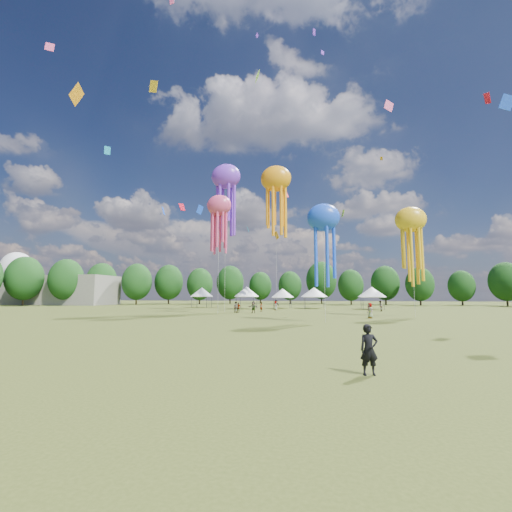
# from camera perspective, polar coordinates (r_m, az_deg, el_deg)

# --- Properties ---
(ground) EXTENTS (300.00, 300.00, 0.00)m
(ground) POSITION_cam_1_polar(r_m,az_deg,el_deg) (15.85, -10.81, -15.82)
(ground) COLOR #384416
(ground) RESTS_ON ground
(observer_main) EXTENTS (0.68, 0.53, 1.66)m
(observer_main) POSITION_cam_1_polar(r_m,az_deg,el_deg) (12.63, 17.88, -14.26)
(observer_main) COLOR black
(observer_main) RESTS_ON ground
(spectator_near) EXTENTS (1.03, 0.99, 1.68)m
(spectator_near) POSITION_cam_1_polar(r_m,az_deg,el_deg) (53.21, -3.29, -8.31)
(spectator_near) COLOR gray
(spectator_near) RESTS_ON ground
(spectators_far) EXTENTS (22.88, 25.06, 1.75)m
(spectators_far) POSITION_cam_1_polar(r_m,az_deg,el_deg) (56.66, 6.21, -8.17)
(spectators_far) COLOR gray
(spectators_far) RESTS_ON ground
(festival_tents) EXTENTS (40.06, 10.03, 4.33)m
(festival_tents) POSITION_cam_1_polar(r_m,az_deg,el_deg) (71.06, 4.69, -5.89)
(festival_tents) COLOR #47474C
(festival_tents) RESTS_ON ground
(show_kites) EXTENTS (30.94, 29.46, 26.20)m
(show_kites) POSITION_cam_1_polar(r_m,az_deg,el_deg) (56.82, 2.42, 8.87)
(show_kites) COLOR #E04276
(show_kites) RESTS_ON ground
(small_kites) EXTENTS (75.34, 50.69, 43.72)m
(small_kites) POSITION_cam_1_polar(r_m,az_deg,el_deg) (61.91, 6.98, 19.36)
(small_kites) COLOR #E04276
(small_kites) RESTS_ON ground
(treeline) EXTENTS (201.57, 95.24, 13.43)m
(treeline) POSITION_cam_1_polar(r_m,az_deg,el_deg) (77.76, 3.86, -3.50)
(treeline) COLOR #38281C
(treeline) RESTS_ON ground
(hangar) EXTENTS (40.00, 12.00, 8.00)m
(hangar) POSITION_cam_1_polar(r_m,az_deg,el_deg) (116.34, -31.10, -4.81)
(hangar) COLOR gray
(hangar) RESTS_ON ground
(radome) EXTENTS (9.00, 9.00, 16.00)m
(radome) POSITION_cam_1_polar(r_m,az_deg,el_deg) (131.92, -34.38, -2.09)
(radome) COLOR white
(radome) RESTS_ON ground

